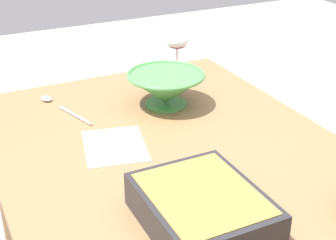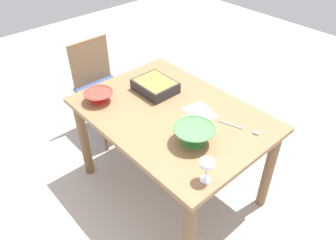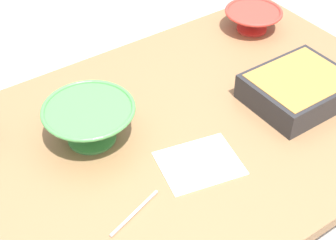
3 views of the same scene
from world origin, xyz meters
name	(u,v)px [view 3 (image 3 of 3)]	position (x,y,z in m)	size (l,w,h in m)	color
dining_table	(204,146)	(0.00, 0.00, 0.64)	(1.33, 0.95, 0.76)	olive
casserole_dish	(298,88)	(-0.28, 0.09, 0.81)	(0.30, 0.24, 0.08)	#262628
mixing_bowl	(90,122)	(0.32, -0.11, 0.82)	(0.26, 0.26, 0.11)	#4C994C
small_bowl	(253,19)	(-0.45, -0.30, 0.81)	(0.21, 0.21, 0.08)	red
napkin	(199,163)	(0.13, 0.14, 0.76)	(0.21, 0.17, 0.00)	white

